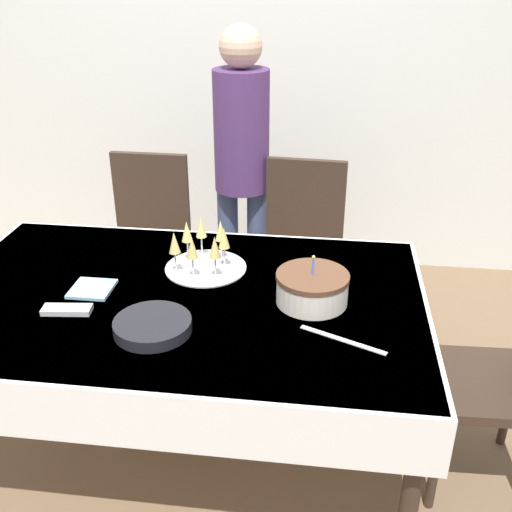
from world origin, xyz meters
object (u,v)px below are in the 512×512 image
at_px(dining_chair_far_left, 148,240).
at_px(plate_stack_main, 153,326).
at_px(birthday_cake, 312,288).
at_px(champagne_tray, 203,249).
at_px(person_standing, 242,155).
at_px(dining_chair_far_right, 302,248).

height_order(dining_chair_far_left, plate_stack_main, dining_chair_far_left).
relative_size(birthday_cake, champagne_tray, 0.80).
distance_m(plate_stack_main, person_standing, 1.34).
bearing_deg(person_standing, dining_chair_far_left, -158.37).
relative_size(dining_chair_far_right, person_standing, 0.61).
bearing_deg(plate_stack_main, person_standing, 85.57).
distance_m(champagne_tray, person_standing, 0.87).
relative_size(dining_chair_far_right, plate_stack_main, 3.71).
bearing_deg(champagne_tray, dining_chair_far_left, 123.53).
height_order(champagne_tray, plate_stack_main, champagne_tray).
bearing_deg(dining_chair_far_left, person_standing, 21.63).
distance_m(birthday_cake, champagne_tray, 0.48).
bearing_deg(birthday_cake, champagne_tray, 155.00).
bearing_deg(person_standing, birthday_cake, -68.90).
bearing_deg(dining_chair_far_left, birthday_cake, -44.84).
bearing_deg(plate_stack_main, dining_chair_far_right, 69.12).
relative_size(dining_chair_far_left, plate_stack_main, 3.71).
relative_size(champagne_tray, plate_stack_main, 1.25).
xyz_separation_m(dining_chair_far_right, champagne_tray, (-0.35, -0.67, 0.30)).
bearing_deg(champagne_tray, plate_stack_main, -99.57).
bearing_deg(dining_chair_far_left, dining_chair_far_right, -0.01).
distance_m(birthday_cake, person_standing, 1.15).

